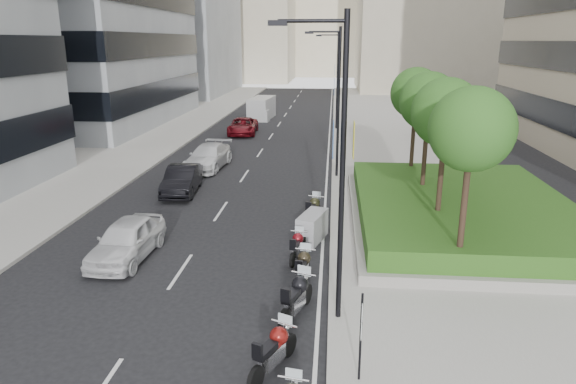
# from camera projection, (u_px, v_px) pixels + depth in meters

# --- Properties ---
(ground) EXTENTS (160.00, 160.00, 0.00)m
(ground) POSITION_uv_depth(u_px,v_px,m) (191.00, 331.00, 15.08)
(ground) COLOR black
(ground) RESTS_ON ground
(sidewalk_right) EXTENTS (10.00, 100.00, 0.15)m
(sidewalk_right) POSITION_uv_depth(u_px,v_px,m) (392.00, 142.00, 42.95)
(sidewalk_right) COLOR #9E9B93
(sidewalk_right) RESTS_ON ground
(sidewalk_left) EXTENTS (8.00, 100.00, 0.15)m
(sidewalk_left) POSITION_uv_depth(u_px,v_px,m) (149.00, 138.00, 44.72)
(sidewalk_left) COLOR #9E9B93
(sidewalk_left) RESTS_ON ground
(lane_edge) EXTENTS (0.12, 100.00, 0.01)m
(lane_edge) POSITION_uv_depth(u_px,v_px,m) (329.00, 141.00, 43.42)
(lane_edge) COLOR silver
(lane_edge) RESTS_ON ground
(lane_centre) EXTENTS (0.12, 100.00, 0.01)m
(lane_centre) POSITION_uv_depth(u_px,v_px,m) (268.00, 140.00, 43.86)
(lane_centre) COLOR silver
(lane_centre) RESTS_ON ground
(planter) EXTENTS (10.00, 14.00, 0.40)m
(planter) POSITION_uv_depth(u_px,v_px,m) (461.00, 218.00, 23.69)
(planter) COLOR gray
(planter) RESTS_ON sidewalk_right
(hedge) EXTENTS (9.40, 13.40, 0.80)m
(hedge) POSITION_uv_depth(u_px,v_px,m) (462.00, 205.00, 23.52)
(hedge) COLOR #214C15
(hedge) RESTS_ON planter
(tree_0) EXTENTS (2.80, 2.80, 6.30)m
(tree_0) POSITION_uv_depth(u_px,v_px,m) (472.00, 130.00, 16.64)
(tree_0) COLOR #332319
(tree_0) RESTS_ON planter
(tree_1) EXTENTS (2.80, 2.80, 6.30)m
(tree_1) POSITION_uv_depth(u_px,v_px,m) (446.00, 113.00, 20.46)
(tree_1) COLOR #332319
(tree_1) RESTS_ON planter
(tree_2) EXTENTS (2.80, 2.80, 6.30)m
(tree_2) POSITION_uv_depth(u_px,v_px,m) (429.00, 102.00, 24.28)
(tree_2) COLOR #332319
(tree_2) RESTS_ON planter
(tree_3) EXTENTS (2.80, 2.80, 6.30)m
(tree_3) POSITION_uv_depth(u_px,v_px,m) (416.00, 93.00, 28.10)
(tree_3) COLOR #332319
(tree_3) RESTS_ON planter
(lamp_post_0) EXTENTS (2.34, 0.45, 9.00)m
(lamp_post_0) POSITION_uv_depth(u_px,v_px,m) (337.00, 158.00, 14.25)
(lamp_post_0) COLOR black
(lamp_post_0) RESTS_ON ground
(lamp_post_1) EXTENTS (2.34, 0.45, 9.00)m
(lamp_post_1) POSITION_uv_depth(u_px,v_px,m) (336.00, 96.00, 30.48)
(lamp_post_1) COLOR black
(lamp_post_1) RESTS_ON ground
(lamp_post_2) EXTENTS (2.34, 0.45, 9.00)m
(lamp_post_2) POSITION_uv_depth(u_px,v_px,m) (336.00, 76.00, 47.68)
(lamp_post_2) COLOR black
(lamp_post_2) RESTS_ON ground
(parking_sign) EXTENTS (0.06, 0.32, 2.50)m
(parking_sign) POSITION_uv_depth(u_px,v_px,m) (361.00, 333.00, 12.35)
(parking_sign) COLOR black
(parking_sign) RESTS_ON ground
(motorcycle_1) EXTENTS (1.12, 2.12, 1.13)m
(motorcycle_1) POSITION_uv_depth(u_px,v_px,m) (274.00, 350.00, 13.12)
(motorcycle_1) COLOR black
(motorcycle_1) RESTS_ON ground
(motorcycle_2) EXTENTS (1.04, 2.35, 1.21)m
(motorcycle_2) POSITION_uv_depth(u_px,v_px,m) (297.00, 297.00, 15.76)
(motorcycle_2) COLOR black
(motorcycle_2) RESTS_ON ground
(motorcycle_3) EXTENTS (0.74, 2.21, 1.10)m
(motorcycle_3) POSITION_uv_depth(u_px,v_px,m) (303.00, 268.00, 17.90)
(motorcycle_3) COLOR black
(motorcycle_3) RESTS_ON ground
(motorcycle_4) EXTENTS (0.67, 2.01, 1.00)m
(motorcycle_4) POSITION_uv_depth(u_px,v_px,m) (297.00, 246.00, 19.92)
(motorcycle_4) COLOR black
(motorcycle_4) RESTS_ON ground
(motorcycle_5) EXTENTS (1.34, 2.15, 1.21)m
(motorcycle_5) POSITION_uv_depth(u_px,v_px,m) (312.00, 227.00, 21.75)
(motorcycle_5) COLOR black
(motorcycle_5) RESTS_ON ground
(motorcycle_6) EXTENTS (0.84, 2.27, 1.15)m
(motorcycle_6) POSITION_uv_depth(u_px,v_px,m) (313.00, 210.00, 23.94)
(motorcycle_6) COLOR black
(motorcycle_6) RESTS_ON ground
(car_a) EXTENTS (2.01, 4.63, 1.55)m
(car_a) POSITION_uv_depth(u_px,v_px,m) (127.00, 240.00, 19.93)
(car_a) COLOR white
(car_a) RESTS_ON ground
(car_b) EXTENTS (2.00, 4.74, 1.52)m
(car_b) POSITION_uv_depth(u_px,v_px,m) (182.00, 180.00, 28.58)
(car_b) COLOR black
(car_b) RESTS_ON ground
(car_c) EXTENTS (2.61, 5.55, 1.57)m
(car_c) POSITION_uv_depth(u_px,v_px,m) (208.00, 157.00, 34.13)
(car_c) COLOR silver
(car_c) RESTS_ON ground
(car_d) EXTENTS (2.74, 5.41, 1.47)m
(car_d) POSITION_uv_depth(u_px,v_px,m) (243.00, 126.00, 46.64)
(car_d) COLOR maroon
(car_d) RESTS_ON ground
(delivery_van) EXTENTS (2.53, 5.60, 2.28)m
(delivery_van) POSITION_uv_depth(u_px,v_px,m) (261.00, 109.00, 55.70)
(delivery_van) COLOR #B3B3B5
(delivery_van) RESTS_ON ground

